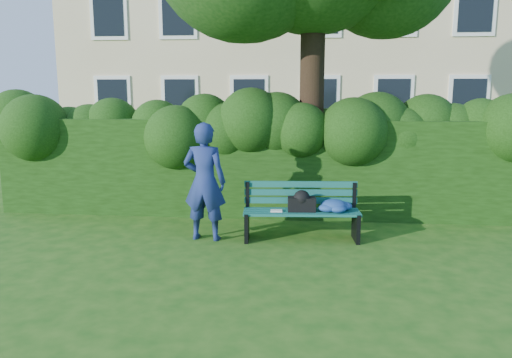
# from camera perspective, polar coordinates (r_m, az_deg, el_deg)

# --- Properties ---
(ground) EXTENTS (80.00, 80.00, 0.00)m
(ground) POSITION_cam_1_polar(r_m,az_deg,el_deg) (7.50, -0.47, -7.98)
(ground) COLOR #1E5113
(ground) RESTS_ON ground
(hedge) EXTENTS (10.00, 1.00, 1.80)m
(hedge) POSITION_cam_1_polar(r_m,az_deg,el_deg) (9.42, 0.99, 1.42)
(hedge) COLOR black
(hedge) RESTS_ON ground
(park_bench) EXTENTS (1.85, 0.69, 0.89)m
(park_bench) POSITION_cam_1_polar(r_m,az_deg,el_deg) (7.88, 6.13, -3.39)
(park_bench) COLOR #0F4C46
(park_bench) RESTS_ON ground
(man_reading) EXTENTS (0.71, 0.50, 1.85)m
(man_reading) POSITION_cam_1_polar(r_m,az_deg,el_deg) (7.79, -5.89, -0.31)
(man_reading) COLOR navy
(man_reading) RESTS_ON ground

